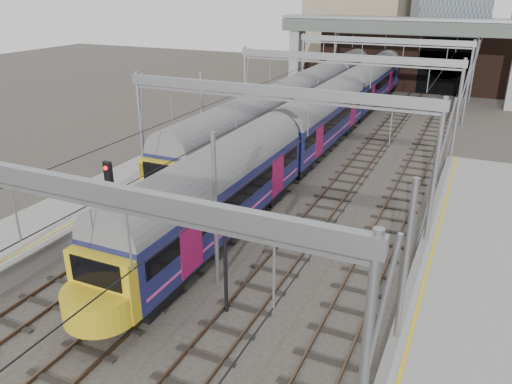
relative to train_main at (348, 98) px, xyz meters
The scene contains 14 objects.
ground 31.81m from the train_main, 86.38° to the right, with size 160.00×160.00×0.00m, color #38332D.
platform_left 30.33m from the train_main, 105.68° to the right, with size 4.32×55.00×1.12m.
tracks 16.96m from the train_main, 83.15° to the right, with size 14.40×80.00×0.22m.
overhead_line 11.07m from the train_main, 78.85° to the right, with size 16.80×80.00×8.00m.
retaining_wall 20.65m from the train_main, 80.49° to the left, with size 28.00×2.75×9.00m.
overbridge 15.23m from the train_main, 82.07° to the left, with size 28.00×3.00×9.25m.
train_main is the anchor object (origin of this frame).
train_second 4.06m from the train_main, behind, with size 2.98×51.65×5.07m.
signal_near_left 30.65m from the train_main, 95.14° to the right, with size 0.39×0.48×5.38m.
signal_near_centre 31.71m from the train_main, 83.83° to the right, with size 0.38×0.47×4.81m.
relay_cabinet 30.19m from the train_main, 100.86° to the right, with size 0.51×0.43×1.02m, color silver.
equip_cover_a 23.94m from the train_main, 88.22° to the right, with size 0.80×0.57×0.09m, color blue.
equip_cover_b 24.57m from the train_main, 88.84° to the right, with size 0.77×0.54×0.09m, color blue.
equip_cover_c 23.95m from the train_main, 81.76° to the right, with size 0.81×0.57×0.10m, color blue.
Camera 1 is at (9.63, -14.92, 12.35)m, focal length 35.00 mm.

